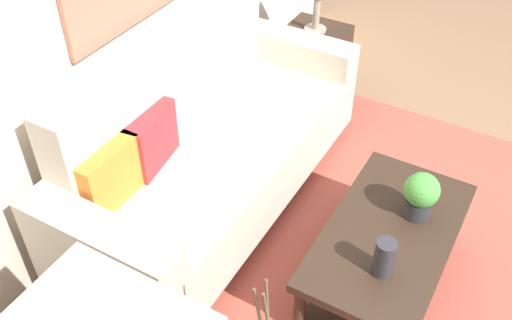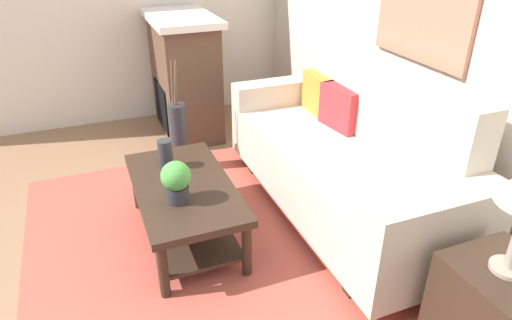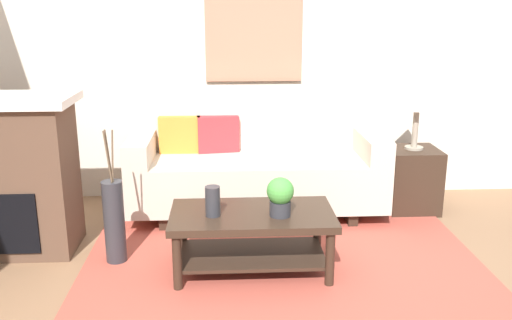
{
  "view_description": "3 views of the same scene",
  "coord_description": "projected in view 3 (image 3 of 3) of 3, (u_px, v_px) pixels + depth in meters",
  "views": [
    {
      "loc": [
        -2.27,
        0.09,
        2.61
      ],
      "look_at": [
        -0.33,
        1.2,
        0.67
      ],
      "focal_mm": 40.93,
      "sensor_mm": 36.0,
      "label": 1
    },
    {
      "loc": [
        2.27,
        -0.0,
        1.94
      ],
      "look_at": [
        -0.31,
        1.02,
        0.46
      ],
      "focal_mm": 31.89,
      "sensor_mm": 36.0,
      "label": 2
    },
    {
      "loc": [
        -0.39,
        -3.03,
        1.78
      ],
      "look_at": [
        -0.17,
        1.03,
        0.64
      ],
      "focal_mm": 39.2,
      "sensor_mm": 36.0,
      "label": 3
    }
  ],
  "objects": [
    {
      "name": "coffee_table",
      "position": [
        252.0,
        228.0,
        3.78
      ],
      "size": [
        1.1,
        0.6,
        0.43
      ],
      "color": "#332319",
      "rests_on": "ground_plane"
    },
    {
      "name": "potted_plant_tabletop",
      "position": [
        280.0,
        195.0,
        3.65
      ],
      "size": [
        0.18,
        0.18,
        0.26
      ],
      "color": "#2D2D33",
      "rests_on": "coffee_table"
    },
    {
      "name": "fireplace",
      "position": [
        8.0,
        175.0,
        4.05
      ],
      "size": [
        1.02,
        0.58,
        1.16
      ],
      "color": "brown",
      "rests_on": "ground_plane"
    },
    {
      "name": "table_lamp",
      "position": [
        418.0,
        100.0,
        4.76
      ],
      "size": [
        0.28,
        0.28,
        0.57
      ],
      "color": "gray",
      "rests_on": "side_table"
    },
    {
      "name": "wall_back",
      "position": [
        267.0,
        52.0,
        5.14
      ],
      "size": [
        5.04,
        0.1,
        2.7
      ],
      "primitive_type": "cube",
      "color": "beige",
      "rests_on": "ground_plane"
    },
    {
      "name": "side_table",
      "position": [
        411.0,
        179.0,
        4.95
      ],
      "size": [
        0.44,
        0.44,
        0.56
      ],
      "primitive_type": "cube",
      "color": "#332319",
      "rests_on": "ground_plane"
    },
    {
      "name": "throw_pillow_orange",
      "position": [
        180.0,
        134.0,
        4.88
      ],
      "size": [
        0.36,
        0.12,
        0.32
      ],
      "primitive_type": "cube",
      "rotation": [
        0.0,
        0.0,
        -0.01
      ],
      "color": "orange",
      "rests_on": "couch"
    },
    {
      "name": "floor_vase",
      "position": [
        114.0,
        222.0,
        3.91
      ],
      "size": [
        0.15,
        0.15,
        0.6
      ],
      "primitive_type": "cylinder",
      "color": "#2D2D33",
      "rests_on": "ground_plane"
    },
    {
      "name": "throw_pillow_crimson",
      "position": [
        218.0,
        134.0,
        4.9
      ],
      "size": [
        0.37,
        0.17,
        0.32
      ],
      "primitive_type": "cube",
      "rotation": [
        0.0,
        0.0,
        0.14
      ],
      "color": "red",
      "rests_on": "couch"
    },
    {
      "name": "ground_plane",
      "position": [
        293.0,
        306.0,
        3.41
      ],
      "size": [
        9.04,
        9.04,
        0.0
      ],
      "primitive_type": "plane",
      "color": "#8C6647"
    },
    {
      "name": "area_rug",
      "position": [
        284.0,
        268.0,
        3.89
      ],
      "size": [
        2.81,
        2.11,
        0.01
      ],
      "primitive_type": "cube",
      "color": "#B24C3D",
      "rests_on": "ground_plane"
    },
    {
      "name": "couch",
      "position": [
        257.0,
        165.0,
        4.86
      ],
      "size": [
        2.15,
        0.84,
        1.08
      ],
      "color": "beige",
      "rests_on": "ground_plane"
    },
    {
      "name": "tabletop_vase",
      "position": [
        213.0,
        201.0,
        3.66
      ],
      "size": [
        0.1,
        0.1,
        0.2
      ],
      "primitive_type": "cylinder",
      "color": "#2D2D33",
      "rests_on": "coffee_table"
    },
    {
      "name": "framed_painting",
      "position": [
        254.0,
        33.0,
        5.01
      ],
      "size": [
        0.87,
        0.03,
        0.87
      ],
      "primitive_type": "cube",
      "color": "#B77056"
    },
    {
      "name": "floor_vase_branch_b",
      "position": [
        109.0,
        156.0,
        3.8
      ],
      "size": [
        0.05,
        0.04,
        0.36
      ],
      "primitive_type": "cylinder",
      "rotation": [
        -0.07,
        -0.09,
        0.0
      ],
      "color": "brown",
      "rests_on": "floor_vase"
    },
    {
      "name": "floor_vase_branch_a",
      "position": [
        112.0,
        156.0,
        3.79
      ],
      "size": [
        0.03,
        0.04,
        0.36
      ],
      "primitive_type": "cylinder",
      "rotation": [
        -0.07,
        0.04,
        0.0
      ],
      "color": "brown",
      "rests_on": "floor_vase"
    },
    {
      "name": "floor_vase_branch_c",
      "position": [
        108.0,
        157.0,
        3.77
      ],
      "size": [
        0.05,
        0.03,
        0.36
      ],
      "primitive_type": "cylinder",
      "rotation": [
        -0.06,
        -0.11,
        0.0
      ],
      "color": "brown",
      "rests_on": "floor_vase"
    }
  ]
}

